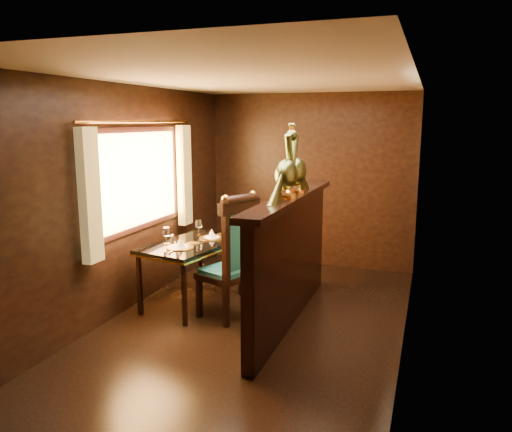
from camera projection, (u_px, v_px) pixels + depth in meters
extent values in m
plane|color=black|center=(252.00, 327.00, 5.17)|extent=(5.00, 5.00, 0.00)
cube|color=black|center=(310.00, 181.00, 7.26)|extent=(3.00, 0.04, 2.50)
cube|color=black|center=(90.00, 286.00, 2.62)|extent=(3.00, 0.04, 2.50)
cube|color=black|center=(122.00, 201.00, 5.43)|extent=(0.04, 5.00, 2.50)
cube|color=black|center=(409.00, 218.00, 4.45)|extent=(0.04, 5.00, 2.50)
cube|color=beige|center=(251.00, 78.00, 4.71)|extent=(3.00, 5.00, 0.04)
cube|color=#FFC672|center=(137.00, 179.00, 5.67)|extent=(0.01, 1.70, 1.05)
cube|color=yellow|center=(90.00, 196.00, 4.75)|extent=(0.10, 0.22, 1.30)
cube|color=yellow|center=(184.00, 175.00, 6.55)|extent=(0.10, 0.22, 1.30)
cylinder|color=orange|center=(140.00, 122.00, 5.52)|extent=(0.03, 2.20, 0.03)
cube|color=black|center=(291.00, 262.00, 5.22)|extent=(0.12, 2.60, 1.30)
cube|color=#353418|center=(285.00, 257.00, 5.24)|extent=(0.02, 2.20, 0.95)
cube|color=black|center=(291.00, 198.00, 5.10)|extent=(0.26, 2.70, 0.06)
cube|color=black|center=(192.00, 244.00, 5.70)|extent=(0.95, 1.34, 0.04)
cube|color=orange|center=(192.00, 247.00, 5.70)|extent=(0.97, 1.36, 0.02)
cylinder|color=black|center=(140.00, 285.00, 5.45)|extent=(0.06, 0.06, 0.67)
cylinder|color=black|center=(184.00, 295.00, 5.15)|extent=(0.06, 0.06, 0.67)
cylinder|color=black|center=(200.00, 261.00, 6.39)|extent=(0.06, 0.06, 0.67)
cylinder|color=black|center=(241.00, 268.00, 6.09)|extent=(0.06, 0.06, 0.67)
cylinder|color=gold|center=(180.00, 247.00, 5.46)|extent=(0.30, 0.30, 0.01)
cone|color=silver|center=(180.00, 243.00, 5.45)|extent=(0.11, 0.11, 0.10)
cylinder|color=gold|center=(212.00, 238.00, 5.92)|extent=(0.30, 0.30, 0.01)
cone|color=silver|center=(212.00, 233.00, 5.91)|extent=(0.11, 0.11, 0.10)
cylinder|color=silver|center=(172.00, 238.00, 5.79)|extent=(0.03, 0.03, 0.06)
cylinder|color=silver|center=(172.00, 237.00, 5.84)|extent=(0.03, 0.03, 0.06)
cube|color=black|center=(226.00, 275.00, 5.37)|extent=(0.64, 0.64, 0.06)
cube|color=#165D66|center=(225.00, 271.00, 5.36)|extent=(0.57, 0.57, 0.05)
cube|color=#165D66|center=(240.00, 241.00, 5.15)|extent=(0.18, 0.37, 0.63)
cube|color=black|center=(199.00, 298.00, 5.40)|extent=(0.05, 0.05, 0.44)
cube|color=black|center=(226.00, 307.00, 5.14)|extent=(0.05, 0.05, 0.44)
cube|color=black|center=(226.00, 289.00, 5.70)|extent=(0.05, 0.05, 0.44)
cube|color=black|center=(252.00, 297.00, 5.43)|extent=(0.05, 0.05, 0.44)
sphere|color=orange|center=(225.00, 198.00, 4.92)|extent=(0.07, 0.07, 0.07)
sphere|color=orange|center=(253.00, 194.00, 5.22)|extent=(0.07, 0.07, 0.07)
cube|color=black|center=(272.00, 261.00, 6.02)|extent=(0.56, 0.56, 0.06)
cube|color=#165D66|center=(272.00, 258.00, 6.01)|extent=(0.51, 0.51, 0.05)
cube|color=#165D66|center=(288.00, 231.00, 5.94)|extent=(0.13, 0.35, 0.58)
cube|color=black|center=(255.00, 284.00, 5.89)|extent=(0.05, 0.05, 0.40)
cube|color=black|center=(287.00, 285.00, 5.87)|extent=(0.05, 0.05, 0.40)
cube|color=black|center=(257.00, 275.00, 6.26)|extent=(0.05, 0.05, 0.40)
cube|color=black|center=(287.00, 275.00, 6.24)|extent=(0.05, 0.05, 0.40)
sphere|color=orange|center=(289.00, 197.00, 5.68)|extent=(0.07, 0.07, 0.07)
sphere|color=orange|center=(289.00, 192.00, 6.04)|extent=(0.07, 0.07, 0.07)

